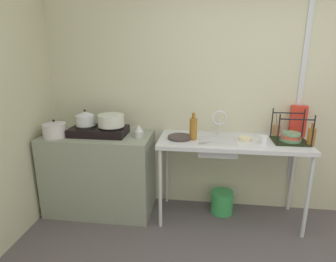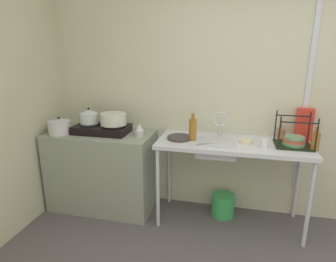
{
  "view_description": "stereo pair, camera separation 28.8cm",
  "coord_description": "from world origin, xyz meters",
  "px_view_note": "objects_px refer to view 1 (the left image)",
  "views": [
    {
      "loc": [
        -0.62,
        -1.24,
        1.75
      ],
      "look_at": [
        -0.97,
        1.5,
        0.95
      ],
      "focal_mm": 30.08,
      "sensor_mm": 36.0,
      "label": 1
    },
    {
      "loc": [
        -0.34,
        -1.19,
        1.75
      ],
      "look_at": [
        -0.97,
        1.5,
        0.95
      ],
      "focal_mm": 30.08,
      "sensor_mm": 36.0,
      "label": 2
    }
  ],
  "objects_px": {
    "pot_beside_stove": "(55,129)",
    "faucet": "(219,119)",
    "dish_rack": "(290,137)",
    "bottle_by_sink": "(193,128)",
    "small_bowl_on_drainboard": "(245,139)",
    "pot_on_left_burner": "(85,118)",
    "pot_on_right_burner": "(111,120)",
    "bucket_on_floor": "(222,202)",
    "cup_by_rack": "(264,140)",
    "bottle_by_rack": "(312,136)",
    "utensil_jar": "(276,130)",
    "sink_basin": "(217,147)",
    "frying_pan": "(180,137)",
    "stove": "(99,131)",
    "percolator": "(139,131)",
    "cereal_box": "(298,121)"
  },
  "relations": [
    {
      "from": "small_bowl_on_drainboard",
      "to": "pot_on_right_burner",
      "type": "bearing_deg",
      "value": -179.99
    },
    {
      "from": "faucet",
      "to": "bottle_by_sink",
      "type": "relative_size",
      "value": 1.02
    },
    {
      "from": "bottle_by_sink",
      "to": "utensil_jar",
      "type": "relative_size",
      "value": 1.17
    },
    {
      "from": "stove",
      "to": "bottle_by_rack",
      "type": "relative_size",
      "value": 2.71
    },
    {
      "from": "pot_on_left_burner",
      "to": "sink_basin",
      "type": "height_order",
      "value": "pot_on_left_burner"
    },
    {
      "from": "stove",
      "to": "bottle_by_rack",
      "type": "bearing_deg",
      "value": -2.0
    },
    {
      "from": "stove",
      "to": "dish_rack",
      "type": "relative_size",
      "value": 1.8
    },
    {
      "from": "small_bowl_on_drainboard",
      "to": "sink_basin",
      "type": "bearing_deg",
      "value": -170.57
    },
    {
      "from": "bottle_by_sink",
      "to": "cereal_box",
      "type": "bearing_deg",
      "value": 13.87
    },
    {
      "from": "sink_basin",
      "to": "dish_rack",
      "type": "relative_size",
      "value": 1.15
    },
    {
      "from": "stove",
      "to": "percolator",
      "type": "distance_m",
      "value": 0.44
    },
    {
      "from": "stove",
      "to": "sink_basin",
      "type": "bearing_deg",
      "value": -2.06
    },
    {
      "from": "small_bowl_on_drainboard",
      "to": "bucket_on_floor",
      "type": "xyz_separation_m",
      "value": [
        -0.18,
        0.1,
        -0.78
      ]
    },
    {
      "from": "pot_beside_stove",
      "to": "bottle_by_sink",
      "type": "height_order",
      "value": "bottle_by_sink"
    },
    {
      "from": "dish_rack",
      "to": "bottle_by_sink",
      "type": "bearing_deg",
      "value": -177.4
    },
    {
      "from": "pot_beside_stove",
      "to": "cup_by_rack",
      "type": "distance_m",
      "value": 2.1
    },
    {
      "from": "pot_on_right_burner",
      "to": "bucket_on_floor",
      "type": "height_order",
      "value": "pot_on_right_burner"
    },
    {
      "from": "cup_by_rack",
      "to": "cereal_box",
      "type": "bearing_deg",
      "value": 39.72
    },
    {
      "from": "bucket_on_floor",
      "to": "cup_by_rack",
      "type": "bearing_deg",
      "value": -29.59
    },
    {
      "from": "pot_beside_stove",
      "to": "bottle_by_sink",
      "type": "xyz_separation_m",
      "value": [
        1.42,
        0.1,
        0.03
      ]
    },
    {
      "from": "pot_on_right_burner",
      "to": "frying_pan",
      "type": "bearing_deg",
      "value": -1.79
    },
    {
      "from": "bottle_by_sink",
      "to": "percolator",
      "type": "bearing_deg",
      "value": 179.28
    },
    {
      "from": "faucet",
      "to": "bottle_by_sink",
      "type": "xyz_separation_m",
      "value": [
        -0.26,
        -0.12,
        -0.07
      ]
    },
    {
      "from": "pot_on_right_burner",
      "to": "bottle_by_sink",
      "type": "xyz_separation_m",
      "value": [
        0.86,
        -0.03,
        -0.05
      ]
    },
    {
      "from": "pot_beside_stove",
      "to": "faucet",
      "type": "relative_size",
      "value": 0.85
    },
    {
      "from": "dish_rack",
      "to": "cup_by_rack",
      "type": "xyz_separation_m",
      "value": [
        -0.27,
        -0.11,
        -0.01
      ]
    },
    {
      "from": "pot_on_right_burner",
      "to": "dish_rack",
      "type": "xyz_separation_m",
      "value": [
        1.81,
        0.01,
        -0.12
      ]
    },
    {
      "from": "pot_beside_stove",
      "to": "small_bowl_on_drainboard",
      "type": "xyz_separation_m",
      "value": [
        1.94,
        0.13,
        -0.06
      ]
    },
    {
      "from": "bottle_by_rack",
      "to": "utensil_jar",
      "type": "relative_size",
      "value": 0.92
    },
    {
      "from": "percolator",
      "to": "stove",
      "type": "bearing_deg",
      "value": 176.79
    },
    {
      "from": "dish_rack",
      "to": "bottle_by_sink",
      "type": "relative_size",
      "value": 1.19
    },
    {
      "from": "bottle_by_rack",
      "to": "pot_beside_stove",
      "type": "bearing_deg",
      "value": -178.65
    },
    {
      "from": "faucet",
      "to": "cup_by_rack",
      "type": "bearing_deg",
      "value": -24.26
    },
    {
      "from": "sink_basin",
      "to": "cup_by_rack",
      "type": "xyz_separation_m",
      "value": [
        0.43,
        -0.05,
        0.1
      ]
    },
    {
      "from": "percolator",
      "to": "bottle_by_rack",
      "type": "bearing_deg",
      "value": -1.68
    },
    {
      "from": "bottle_by_sink",
      "to": "pot_on_right_burner",
      "type": "bearing_deg",
      "value": 177.88
    },
    {
      "from": "faucet",
      "to": "dish_rack",
      "type": "distance_m",
      "value": 0.71
    },
    {
      "from": "pot_on_right_burner",
      "to": "bucket_on_floor",
      "type": "bearing_deg",
      "value": 4.63
    },
    {
      "from": "stove",
      "to": "pot_beside_stove",
      "type": "bearing_deg",
      "value": -162.5
    },
    {
      "from": "pot_on_right_burner",
      "to": "small_bowl_on_drainboard",
      "type": "relative_size",
      "value": 2.14
    },
    {
      "from": "stove",
      "to": "utensil_jar",
      "type": "distance_m",
      "value": 1.88
    },
    {
      "from": "percolator",
      "to": "utensil_jar",
      "type": "xyz_separation_m",
      "value": [
        1.42,
        0.26,
        -0.01
      ]
    },
    {
      "from": "pot_on_left_burner",
      "to": "small_bowl_on_drainboard",
      "type": "xyz_separation_m",
      "value": [
        1.65,
        0.0,
        -0.16
      ]
    },
    {
      "from": "faucet",
      "to": "bucket_on_floor",
      "type": "distance_m",
      "value": 0.95
    },
    {
      "from": "cup_by_rack",
      "to": "frying_pan",
      "type": "bearing_deg",
      "value": 174.77
    },
    {
      "from": "frying_pan",
      "to": "bucket_on_floor",
      "type": "xyz_separation_m",
      "value": [
        0.47,
        0.12,
        -0.77
      ]
    },
    {
      "from": "cup_by_rack",
      "to": "bottle_by_sink",
      "type": "distance_m",
      "value": 0.68
    },
    {
      "from": "bottle_by_sink",
      "to": "bottle_by_rack",
      "type": "height_order",
      "value": "bottle_by_sink"
    },
    {
      "from": "pot_beside_stove",
      "to": "sink_basin",
      "type": "distance_m",
      "value": 1.67
    },
    {
      "from": "percolator",
      "to": "bucket_on_floor",
      "type": "distance_m",
      "value": 1.22
    }
  ]
}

